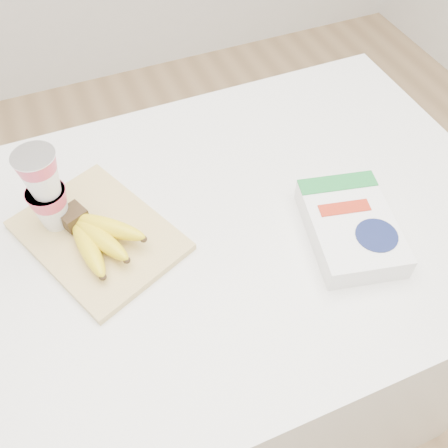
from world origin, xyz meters
name	(u,v)px	position (x,y,z in m)	size (l,w,h in m)	color
room	(210,46)	(0.00, 0.00, 1.35)	(4.00, 4.00, 4.00)	tan
table	(217,332)	(0.00, 0.00, 0.47)	(1.26, 0.84, 0.94)	white
cutting_board	(99,235)	(-0.23, 0.06, 0.95)	(0.23, 0.32, 0.02)	#E8C97F
bananas	(97,236)	(-0.23, 0.04, 0.98)	(0.16, 0.19, 0.06)	#382816
yogurt_stack	(45,189)	(-0.29, 0.12, 1.06)	(0.08, 0.08, 0.18)	white
cereal_box	(351,227)	(0.24, -0.13, 0.97)	(0.21, 0.27, 0.05)	white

